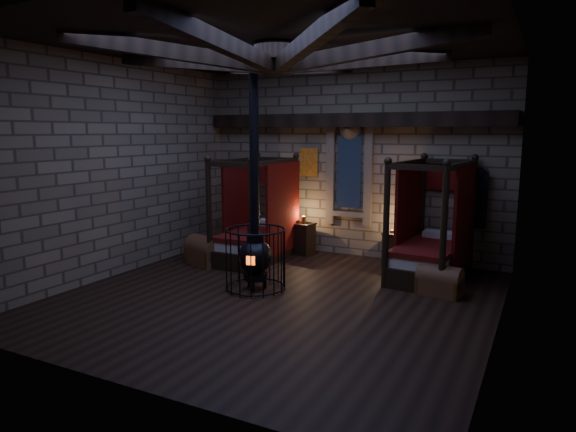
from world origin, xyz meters
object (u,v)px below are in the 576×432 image
at_px(bed_left, 257,235).
at_px(bed_right, 431,249).
at_px(trunk_left, 205,251).
at_px(stove, 255,254).
at_px(trunk_right, 440,282).

height_order(bed_left, bed_right, bed_right).
relative_size(trunk_left, stove, 0.24).
bearing_deg(trunk_right, trunk_left, -170.87).
distance_m(trunk_right, stove, 3.25).
bearing_deg(stove, trunk_left, 136.29).
relative_size(bed_left, bed_right, 0.98).
height_order(trunk_left, trunk_right, trunk_left).
xyz_separation_m(bed_right, trunk_right, (0.37, -1.05, -0.32)).
bearing_deg(trunk_right, bed_right, 116.98).
xyz_separation_m(bed_right, trunk_left, (-4.51, -1.18, -0.28)).
bearing_deg(bed_right, bed_left, -169.97).
relative_size(trunk_left, trunk_right, 1.23).
relative_size(bed_left, stove, 0.55).
xyz_separation_m(trunk_left, stove, (1.87, -1.04, 0.38)).
bearing_deg(bed_left, stove, -61.16).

